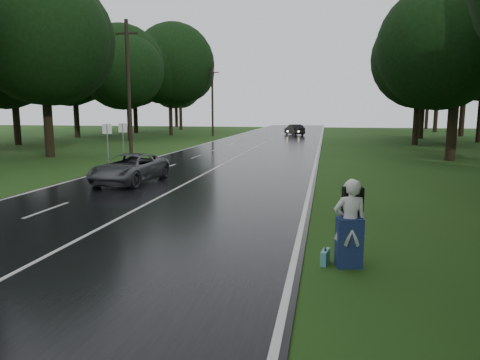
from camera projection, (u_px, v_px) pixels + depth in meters
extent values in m
plane|color=#204213|center=(97.00, 231.00, 12.74)|extent=(160.00, 160.00, 0.00)
cube|color=black|center=(236.00, 158.00, 32.12)|extent=(12.00, 140.00, 0.04)
cube|color=silver|center=(236.00, 157.00, 32.12)|extent=(0.12, 140.00, 0.01)
imported|color=#515457|center=(130.00, 168.00, 21.00)|extent=(2.58, 5.01, 1.35)
imported|color=black|center=(294.00, 130.00, 60.86)|extent=(3.21, 4.71, 1.47)
imported|color=silver|center=(350.00, 223.00, 9.69)|extent=(0.81, 0.61, 2.00)
cube|color=navy|center=(349.00, 242.00, 9.76)|extent=(0.62, 0.47, 1.12)
cube|color=black|center=(353.00, 201.00, 9.89)|extent=(0.49, 0.32, 0.64)
cube|color=teal|center=(325.00, 257.00, 9.99)|extent=(0.22, 0.48, 0.33)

